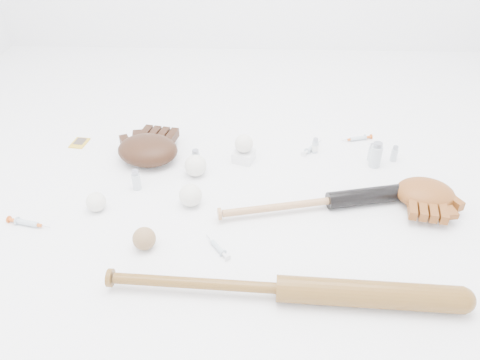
{
  "coord_description": "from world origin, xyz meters",
  "views": [
    {
      "loc": [
        0.03,
        -1.3,
        0.98
      ],
      "look_at": [
        -0.02,
        0.01,
        0.06
      ],
      "focal_mm": 35.0,
      "sensor_mm": 36.0,
      "label": 1
    }
  ],
  "objects_px": {
    "bat_wood": "(280,289)",
    "glove_dark": "(148,150)",
    "bat_dark": "(331,201)",
    "pedestal": "(244,156)"
  },
  "relations": [
    {
      "from": "bat_dark",
      "to": "bat_wood",
      "type": "xyz_separation_m",
      "value": [
        -0.18,
        -0.4,
        0.01
      ]
    },
    {
      "from": "bat_wood",
      "to": "glove_dark",
      "type": "xyz_separation_m",
      "value": [
        -0.49,
        0.67,
        0.01
      ]
    },
    {
      "from": "bat_dark",
      "to": "bat_wood",
      "type": "distance_m",
      "value": 0.44
    },
    {
      "from": "bat_dark",
      "to": "pedestal",
      "type": "height_order",
      "value": "bat_dark"
    },
    {
      "from": "bat_wood",
      "to": "pedestal",
      "type": "height_order",
      "value": "bat_wood"
    },
    {
      "from": "bat_wood",
      "to": "glove_dark",
      "type": "height_order",
      "value": "glove_dark"
    },
    {
      "from": "bat_dark",
      "to": "glove_dark",
      "type": "distance_m",
      "value": 0.72
    },
    {
      "from": "bat_wood",
      "to": "glove_dark",
      "type": "relative_size",
      "value": 3.57
    },
    {
      "from": "bat_dark",
      "to": "bat_wood",
      "type": "relative_size",
      "value": 0.81
    },
    {
      "from": "pedestal",
      "to": "bat_wood",
      "type": "bearing_deg",
      "value": -80.14
    }
  ]
}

